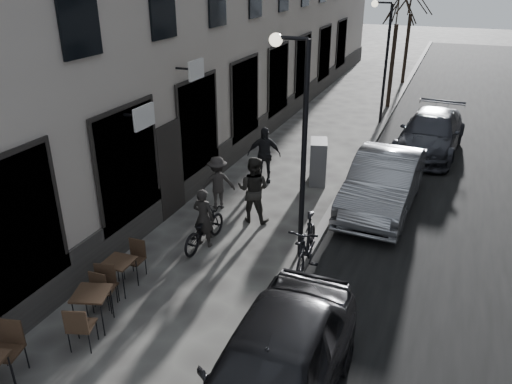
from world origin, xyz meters
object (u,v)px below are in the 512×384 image
Objects in this scene: bistro_set_b at (93,306)px; car_mid at (384,182)px; pedestrian_far at (264,155)px; pedestrian_near at (253,190)px; moped at (306,247)px; streetlamp_near at (297,127)px; streetlamp_far at (383,49)px; tree_near at (398,7)px; car_far at (431,133)px; bistro_set_c at (120,272)px; car_near at (272,374)px; pedestrian_mid at (218,183)px; utility_cabinet at (318,162)px; bicycle at (204,228)px.

car_mid is at bearing 41.72° from bistro_set_b.
car_mid is at bearing -27.23° from pedestrian_far.
pedestrian_near is 0.83× the size of moped.
streetlamp_near reaches higher than pedestrian_near.
streetlamp_far is at bearing 90.00° from streetlamp_near.
car_far is (2.40, -6.24, -3.93)m from tree_near.
streetlamp_near is 4.90m from bistro_set_c.
pedestrian_near is 0.39× the size of car_near.
pedestrian_near is 0.36× the size of car_far.
pedestrian_mid is at bearing -101.90° from tree_near.
car_far is at bearing 39.21° from utility_cabinet.
utility_cabinet is at bearing 101.24° from car_near.
streetlamp_near is 2.30× the size of moped.
bistro_set_b is 0.32× the size of car_far.
pedestrian_far reaches higher than car_near.
pedestrian_near is at bearing -112.94° from car_far.
streetlamp_near is 5.01m from pedestrian_far.
car_near is (1.79, -9.10, 0.10)m from utility_cabinet.
streetlamp_near reaches higher than car_far.
streetlamp_near is at bearing -90.00° from streetlamp_far.
car_far is (5.39, 11.59, 0.30)m from bistro_set_c.
car_mid is (4.51, 6.13, 0.35)m from bistro_set_c.
car_far is at bearing 74.24° from streetlamp_near.
streetlamp_far is 11.13m from pedestrian_near.
bistro_set_c is 0.95× the size of pedestrian_mid.
streetlamp_near is 5.38m from car_near.
utility_cabinet is at bearing -93.73° from tree_near.
car_near is at bearing -90.26° from car_mid.
car_near reaches higher than bistro_set_c.
car_near is at bearing -86.93° from pedestrian_far.
bistro_set_c is at bearing -99.53° from tree_near.
bistro_set_b is (-2.68, -16.01, -2.69)m from streetlamp_far.
bicycle is 0.96× the size of pedestrian_near.
pedestrian_near reaches higher than utility_cabinet.
car_near reaches higher than car_far.
streetlamp_far is at bearing 86.53° from moped.
car_near is (2.70, -5.90, -0.11)m from pedestrian_near.
pedestrian_far reaches higher than car_far.
bistro_set_b is at bearing -140.20° from moped.
pedestrian_mid reaches higher than bistro_set_b.
streetlamp_far is at bearing 77.45° from bistro_set_c.
bistro_set_b is 4.59m from moped.
moped is (1.14, -5.14, -0.03)m from utility_cabinet.
bistro_set_b is at bearing -107.05° from car_far.
streetlamp_near is at bearing -97.41° from utility_cabinet.
car_far is (4.62, 9.23, 0.28)m from bicycle.
pedestrian_near reaches higher than moped.
bistro_set_b is 0.89× the size of pedestrian_far.
tree_near is at bearing 115.98° from car_far.
streetlamp_near is 1.00× the size of car_far.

